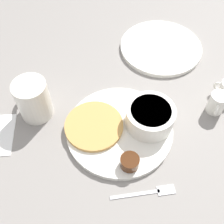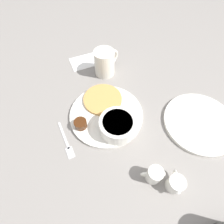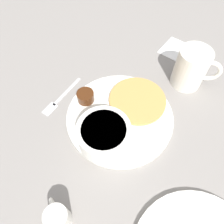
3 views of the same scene
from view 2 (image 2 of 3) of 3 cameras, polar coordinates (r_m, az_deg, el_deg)
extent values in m
plane|color=gray|center=(0.60, -1.84, -1.10)|extent=(4.00, 4.00, 0.00)
cylinder|color=white|center=(0.59, -1.85, -0.79)|extent=(0.25, 0.25, 0.01)
cylinder|color=tan|center=(0.62, -2.96, 4.24)|extent=(0.14, 0.14, 0.01)
cylinder|color=white|center=(0.53, 1.78, -4.49)|extent=(0.11, 0.11, 0.05)
cylinder|color=white|center=(0.52, 1.84, -3.34)|extent=(0.09, 0.09, 0.01)
cylinder|color=#47230F|center=(0.56, -10.22, -3.83)|extent=(0.04, 0.04, 0.02)
cylinder|color=white|center=(0.54, 1.40, -7.19)|extent=(0.05, 0.05, 0.02)
sphere|color=white|center=(0.52, 1.44, -6.32)|extent=(0.03, 0.03, 0.03)
cylinder|color=silver|center=(0.69, -2.51, 15.74)|extent=(0.08, 0.08, 0.10)
torus|color=silver|center=(0.71, -0.01, 17.43)|extent=(0.06, 0.04, 0.06)
cylinder|color=white|center=(0.50, 13.62, -19.32)|extent=(0.04, 0.04, 0.06)
torus|color=white|center=(0.50, 11.07, -19.37)|extent=(0.03, 0.01, 0.03)
cone|color=white|center=(0.49, 16.41, -18.49)|extent=(0.01, 0.01, 0.01)
cylinder|color=white|center=(0.52, 19.96, -21.22)|extent=(0.04, 0.04, 0.05)
torus|color=white|center=(0.52, 19.86, -18.69)|extent=(0.02, 0.03, 0.03)
cone|color=white|center=(0.49, 20.86, -22.88)|extent=(0.02, 0.02, 0.01)
cube|color=silver|center=(0.58, -15.53, -7.24)|extent=(0.03, 0.10, 0.00)
cube|color=silver|center=(0.55, -13.50, -12.72)|extent=(0.03, 0.04, 0.00)
cube|color=white|center=(0.78, -9.06, 15.97)|extent=(0.12, 0.10, 0.00)
cylinder|color=white|center=(0.64, 26.75, -3.08)|extent=(0.24, 0.24, 0.01)
camera|label=1|loc=(0.42, -77.34, 30.98)|focal=45.00mm
camera|label=3|loc=(0.27, 53.36, 23.45)|focal=35.00mm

